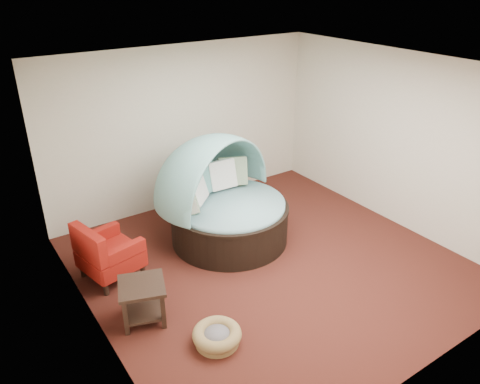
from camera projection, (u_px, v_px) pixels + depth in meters
floor at (270, 263)px, 6.82m from camera, size 5.00×5.00×0.00m
wall_back at (184, 127)px, 8.07m from camera, size 5.00×0.00×5.00m
wall_front at (438, 265)px, 4.35m from camera, size 5.00×0.00×5.00m
wall_left at (86, 229)px, 4.95m from camera, size 0.00×5.00×5.00m
wall_right at (397, 140)px, 7.48m from camera, size 0.00×5.00×5.00m
ceiling at (277, 69)px, 5.60m from camera, size 5.00×5.00×0.00m
canopy_daybed at (223, 193)px, 7.14m from camera, size 2.38×2.34×1.68m
pet_basket at (217, 336)px, 5.34m from camera, size 0.74×0.74×0.20m
red_armchair at (107, 253)px, 6.34m from camera, size 0.88×0.88×0.86m
side_table at (143, 297)px, 5.60m from camera, size 0.69×0.69×0.52m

